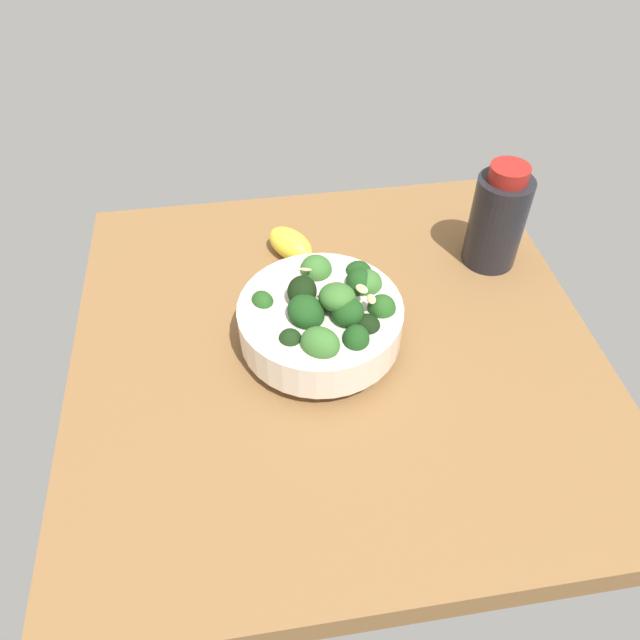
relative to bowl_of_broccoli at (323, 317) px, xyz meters
The scene contains 4 objects.
ground_plane 6.92cm from the bowl_of_broccoli, 86.21° to the left, with size 64.53×64.53×4.30cm, color brown.
bowl_of_broccoli is the anchor object (origin of this frame).
lemon_wedge 17.72cm from the bowl_of_broccoli, behind, with size 7.76×4.26×3.99cm, color yellow.
bottle_tall 28.61cm from the bowl_of_broccoli, 115.60° to the left, with size 7.42×7.42×15.10cm.
Camera 1 is at (49.29, -9.46, 55.91)cm, focal length 33.81 mm.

